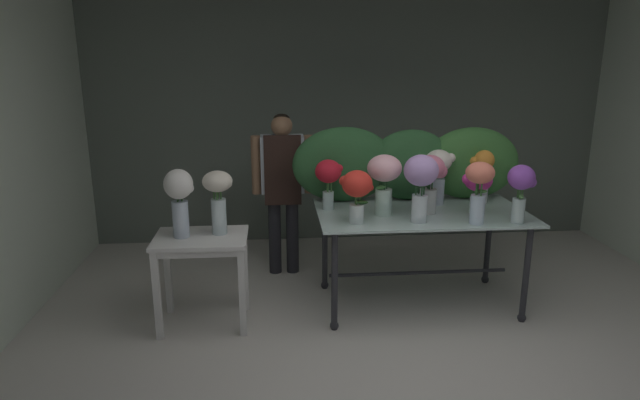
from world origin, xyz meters
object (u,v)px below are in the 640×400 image
display_table_glass (420,226)px  vase_sunset_anemones (483,172)px  vase_rosy_freesia (430,177)px  vase_ivory_hydrangea (438,170)px  vase_white_roses_tall (179,197)px  vase_cream_lisianthus_tall (218,196)px  side_table_white (201,250)px  vase_violet_tulips (521,186)px  florist (283,178)px  vase_crimson_ranunculus (329,176)px  vase_magenta_carnations (477,185)px  vase_blush_lilies (384,177)px  vase_lilac_roses (420,178)px  vase_coral_stock (479,186)px  vase_scarlet_peonies (357,190)px

display_table_glass → vase_sunset_anemones: size_ratio=3.70×
display_table_glass → vase_rosy_freesia: (0.04, -0.06, 0.42)m
vase_ivory_hydrangea → vase_white_roses_tall: bearing=-169.2°
vase_white_roses_tall → vase_cream_lisianthus_tall: bearing=10.5°
side_table_white → vase_violet_tulips: size_ratio=1.62×
florist → vase_rosy_freesia: florist is taller
vase_crimson_ranunculus → vase_cream_lisianthus_tall: 0.92m
vase_ivory_hydrangea → vase_cream_lisianthus_tall: size_ratio=0.95×
florist → vase_magenta_carnations: florist is taller
vase_ivory_hydrangea → vase_blush_lilies: 0.60m
vase_ivory_hydrangea → vase_lilac_roses: bearing=-120.5°
florist → vase_rosy_freesia: (1.16, -0.87, 0.17)m
vase_ivory_hydrangea → vase_coral_stock: 0.59m
display_table_glass → vase_violet_tulips: 0.86m
side_table_white → vase_sunset_anemones: 2.44m
vase_lilac_roses → vase_white_roses_tall: 1.82m
vase_crimson_ranunculus → vase_coral_stock: 1.19m
vase_ivory_hydrangea → vase_lilac_roses: vase_lilac_roses is taller
vase_crimson_ranunculus → vase_violet_tulips: size_ratio=0.93×
vase_coral_stock → vase_sunset_anemones: bearing=66.3°
florist → vase_rosy_freesia: size_ratio=3.25×
vase_blush_lilies → vase_cream_lisianthus_tall: vase_blush_lilies is taller
vase_violet_tulips → vase_cream_lisianthus_tall: size_ratio=0.91×
florist → vase_white_roses_tall: florist is taller
vase_ivory_hydrangea → vase_white_roses_tall: (-2.11, -0.40, -0.09)m
display_table_glass → vase_violet_tulips: bearing=-30.3°
vase_ivory_hydrangea → vase_coral_stock: vase_coral_stock is taller
side_table_white → florist: size_ratio=0.47×
side_table_white → vase_violet_tulips: 2.49m
vase_crimson_ranunculus → vase_rosy_freesia: size_ratio=0.88×
display_table_glass → vase_white_roses_tall: bearing=-174.1°
vase_cream_lisianthus_tall → vase_scarlet_peonies: bearing=-7.1°
florist → vase_sunset_anemones: florist is taller
vase_blush_lilies → vase_rosy_freesia: (0.38, 0.02, -0.01)m
vase_ivory_hydrangea → vase_crimson_ranunculus: (-0.95, -0.09, -0.02)m
vase_rosy_freesia → vase_sunset_anemones: bearing=25.4°
vase_ivory_hydrangea → vase_white_roses_tall: 2.15m
vase_coral_stock → vase_cream_lisianthus_tall: size_ratio=0.96×
vase_violet_tulips → vase_cream_lisianthus_tall: vase_violet_tulips is taller
vase_ivory_hydrangea → vase_cream_lisianthus_tall: (-1.83, -0.35, -0.09)m
vase_crimson_ranunculus → vase_scarlet_peonies: vase_crimson_ranunculus is taller
vase_blush_lilies → vase_rosy_freesia: vase_blush_lilies is taller
vase_violet_tulips → vase_rosy_freesia: 0.69m
vase_crimson_ranunculus → vase_lilac_roses: (0.66, -0.41, 0.06)m
vase_scarlet_peonies → vase_white_roses_tall: 1.34m
vase_ivory_hydrangea → vase_cream_lisianthus_tall: bearing=-169.2°
florist → vase_magenta_carnations: size_ratio=4.18×
vase_blush_lilies → vase_violet_tulips: bearing=-16.9°
vase_coral_stock → vase_magenta_carnations: bearing=71.0°
side_table_white → vase_ivory_hydrangea: size_ratio=1.55×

